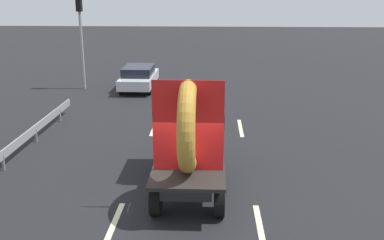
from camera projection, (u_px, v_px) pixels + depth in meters
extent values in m
plane|color=black|center=(183.00, 203.00, 12.54)|extent=(120.00, 120.00, 0.00)
cylinder|color=black|center=(167.00, 158.00, 14.59)|extent=(0.28, 0.95, 0.95)
cylinder|color=black|center=(218.00, 158.00, 14.52)|extent=(0.28, 0.95, 0.95)
cylinder|color=black|center=(156.00, 198.00, 11.78)|extent=(0.28, 0.95, 0.95)
cylinder|color=black|center=(219.00, 199.00, 11.70)|extent=(0.28, 0.95, 0.95)
cube|color=black|center=(190.00, 161.00, 13.13)|extent=(1.30, 4.81, 0.25)
cube|color=#4C5156|center=(193.00, 122.00, 14.19)|extent=(2.00, 2.09, 1.35)
cube|color=black|center=(192.00, 114.00, 14.06)|extent=(2.02, 1.99, 0.44)
cube|color=black|center=(189.00, 169.00, 12.07)|extent=(2.00, 2.71, 0.10)
cube|color=black|center=(191.00, 133.00, 13.15)|extent=(1.80, 0.08, 1.10)
torus|color=#B7842D|center=(188.00, 126.00, 11.56)|extent=(0.46, 2.48, 2.48)
cube|color=red|center=(188.00, 126.00, 11.56)|extent=(1.90, 0.03, 2.48)
cylinder|color=black|center=(130.00, 79.00, 27.88)|extent=(0.23, 0.67, 0.67)
cylinder|color=black|center=(155.00, 79.00, 27.81)|extent=(0.23, 0.67, 0.67)
cylinder|color=black|center=(121.00, 89.00, 25.21)|extent=(0.23, 0.67, 0.67)
cylinder|color=black|center=(149.00, 89.00, 25.14)|extent=(0.23, 0.67, 0.67)
cube|color=silver|center=(139.00, 79.00, 26.43)|extent=(1.87, 4.37, 0.57)
cube|color=black|center=(138.00, 71.00, 26.17)|extent=(1.68, 2.44, 0.52)
cylinder|color=gray|center=(82.00, 51.00, 26.06)|extent=(0.16, 0.16, 4.59)
cube|color=black|center=(79.00, 3.00, 25.26)|extent=(0.30, 0.36, 0.90)
cube|color=gray|center=(20.00, 141.00, 15.97)|extent=(0.06, 11.38, 0.32)
cylinder|color=slate|center=(3.00, 163.00, 14.69)|extent=(0.10, 0.10, 0.55)
cylinder|color=slate|center=(36.00, 135.00, 17.41)|extent=(0.10, 0.10, 0.55)
cylinder|color=slate|center=(60.00, 115.00, 20.13)|extent=(0.10, 0.10, 0.55)
cube|color=beige|center=(114.00, 223.00, 11.43)|extent=(0.16, 2.21, 0.01)
cube|color=beige|center=(155.00, 127.00, 19.40)|extent=(0.16, 2.57, 0.01)
cube|color=beige|center=(259.00, 225.00, 11.36)|extent=(0.16, 2.10, 0.01)
cube|color=beige|center=(241.00, 128.00, 19.23)|extent=(0.16, 2.47, 0.01)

